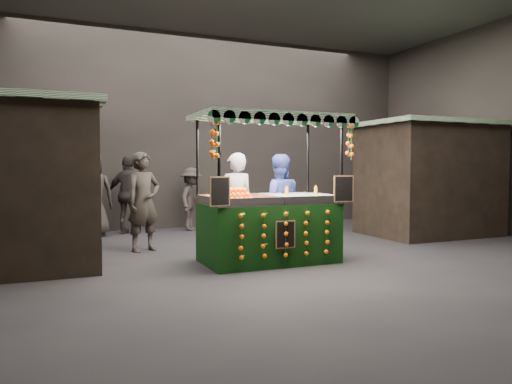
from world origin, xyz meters
name	(u,v)px	position (x,y,z in m)	size (l,w,h in m)	color
ground	(288,260)	(0.00, 0.00, 0.00)	(12.00, 12.00, 0.00)	black
market_hall	(289,57)	(0.00, 0.00, 3.38)	(12.10, 10.10, 5.05)	black
neighbour_stall_right	(428,178)	(4.40, 1.50, 1.31)	(3.00, 2.20, 2.60)	black
juice_stall	(270,217)	(-0.35, -0.04, 0.75)	(2.50, 1.47, 2.42)	black
vendor_grey	(236,204)	(-0.60, 0.91, 0.91)	(0.66, 0.44, 1.82)	slate
vendor_blue	(278,203)	(0.21, 0.82, 0.90)	(1.03, 0.90, 1.80)	navy
shopper_0	(144,202)	(-2.07, 1.84, 0.92)	(0.79, 0.66, 1.85)	black
shopper_1	(411,197)	(4.36, 2.04, 0.83)	(1.01, 1.02, 1.67)	#2B2423
shopper_2	(129,195)	(-1.97, 4.34, 0.92)	(1.15, 0.97, 1.84)	black
shopper_3	(192,199)	(-0.46, 4.36, 0.78)	(1.05, 1.15, 1.55)	#2A2522
shopper_4	(92,194)	(-2.80, 4.15, 0.96)	(1.01, 0.73, 1.93)	black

